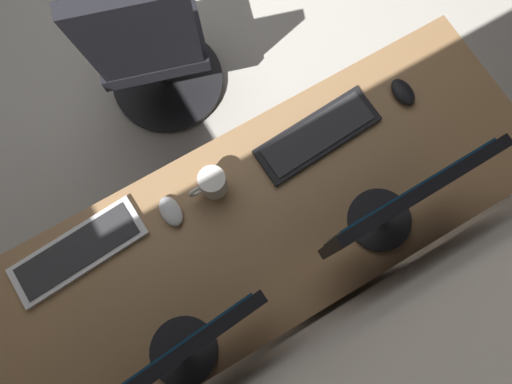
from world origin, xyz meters
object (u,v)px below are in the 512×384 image
object	(u,v)px
drawer_pedestal	(297,226)
keyboard_spare	(317,135)
keyboard_main	(78,251)
monitor_secondary	(402,204)
coffee_mug	(212,183)
monitor_primary	(168,361)
mouse_spare	(403,92)
office_chair	(152,48)
mouse_main	(171,211)

from	to	relation	value
drawer_pedestal	keyboard_spare	xyz separation A→B (m)	(-0.15, -0.19, 0.39)
keyboard_main	keyboard_spare	distance (m)	0.84
keyboard_spare	monitor_secondary	bearing A→B (deg)	93.43
keyboard_spare	coffee_mug	size ratio (longest dim) A/B	3.42
monitor_primary	coffee_mug	distance (m)	0.53
keyboard_spare	coffee_mug	distance (m)	0.38
monitor_primary	keyboard_spare	world-z (taller)	monitor_primary
drawer_pedestal	mouse_spare	distance (m)	0.64
drawer_pedestal	monitor_secondary	xyz separation A→B (m)	(-0.17, 0.15, 0.62)
monitor_primary	office_chair	world-z (taller)	monitor_primary
drawer_pedestal	mouse_main	distance (m)	0.59
keyboard_main	coffee_mug	xyz separation A→B (m)	(-0.46, 0.03, 0.04)
drawer_pedestal	keyboard_spare	distance (m)	0.46
drawer_pedestal	keyboard_spare	size ratio (longest dim) A/B	1.63
monitor_secondary	mouse_main	world-z (taller)	monitor_secondary
monitor_primary	monitor_secondary	bearing A→B (deg)	-177.01
drawer_pedestal	monitor_secondary	bearing A→B (deg)	139.21
keyboard_main	mouse_main	xyz separation A→B (m)	(-0.30, 0.03, 0.01)
mouse_main	office_chair	world-z (taller)	office_chair
mouse_main	mouse_spare	size ratio (longest dim) A/B	1.00
monitor_secondary	coffee_mug	size ratio (longest dim) A/B	3.80
mouse_main	office_chair	bearing A→B (deg)	-107.56
monitor_secondary	mouse_spare	bearing A→B (deg)	-133.94
keyboard_main	monitor_secondary	bearing A→B (deg)	156.07
monitor_secondary	office_chair	bearing A→B (deg)	-73.36
monitor_secondary	coffee_mug	world-z (taller)	monitor_secondary
coffee_mug	office_chair	world-z (taller)	office_chair
keyboard_spare	mouse_spare	xyz separation A→B (m)	(-0.32, 0.02, 0.01)
drawer_pedestal	monitor_secondary	distance (m)	0.66
mouse_main	mouse_spare	bearing A→B (deg)	178.03
keyboard_spare	mouse_main	xyz separation A→B (m)	(0.53, -0.01, 0.01)
coffee_mug	office_chair	size ratio (longest dim) A/B	0.13
mouse_spare	coffee_mug	size ratio (longest dim) A/B	0.83
monitor_primary	monitor_secondary	xyz separation A→B (m)	(-0.71, -0.04, -0.01)
keyboard_spare	office_chair	xyz separation A→B (m)	(0.30, -0.74, -0.28)
monitor_primary	office_chair	size ratio (longest dim) A/B	0.57
mouse_spare	keyboard_spare	bearing A→B (deg)	-2.83
keyboard_main	coffee_mug	size ratio (longest dim) A/B	3.43
monitor_primary	keyboard_main	xyz separation A→B (m)	(0.14, -0.42, -0.23)
drawer_pedestal	monitor_secondary	world-z (taller)	monitor_secondary
drawer_pedestal	office_chair	bearing A→B (deg)	-80.77
keyboard_main	mouse_spare	size ratio (longest dim) A/B	4.11
monitor_primary	monitor_secondary	size ratio (longest dim) A/B	1.17
mouse_main	office_chair	size ratio (longest dim) A/B	0.11
keyboard_main	keyboard_spare	bearing A→B (deg)	176.78
drawer_pedestal	monitor_primary	xyz separation A→B (m)	(0.54, 0.18, 0.62)
keyboard_main	office_chair	size ratio (longest dim) A/B	0.44
coffee_mug	drawer_pedestal	bearing A→B (deg)	138.20
mouse_spare	coffee_mug	bearing A→B (deg)	-2.75
keyboard_main	mouse_main	distance (m)	0.31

